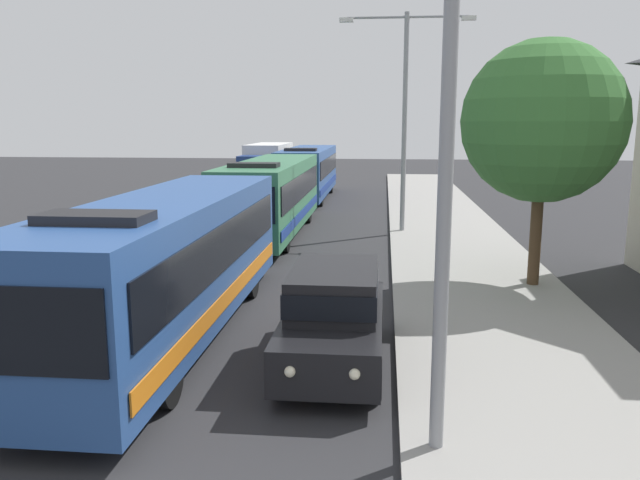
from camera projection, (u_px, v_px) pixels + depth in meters
bus_lead at (170, 260)px, 13.70m from camera, size 2.58×11.42×3.21m
bus_second_in_line at (272, 194)px, 26.09m from camera, size 2.58×11.73×3.21m
bus_middle at (308, 171)px, 38.48m from camera, size 2.58×11.56×3.21m
white_suv at (334, 313)px, 12.11m from camera, size 1.86×4.73×1.90m
box_truck_oncoming at (267, 165)px, 42.90m from camera, size 2.35×8.36×3.15m
streetlamp_near at (450, 56)px, 7.93m from camera, size 5.34×0.28×8.80m
streetlamp_mid at (405, 102)px, 25.62m from camera, size 5.38×0.28×8.78m
roadside_tree at (543, 122)px, 16.95m from camera, size 4.38×4.38×6.69m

